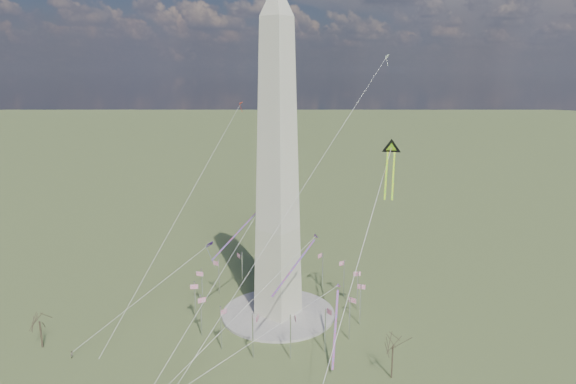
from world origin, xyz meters
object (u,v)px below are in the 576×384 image
Objects in this scene: washington_monument at (278,167)px; kite_delta_black at (391,151)px; person_west at (72,354)px; tree_near at (393,343)px.

washington_monument reaches higher than kite_delta_black.
washington_monument is at bearing -79.79° from person_west.
person_west is at bearing -118.96° from washington_monument.
tree_near reaches higher than person_west.
washington_monument is 77.06m from person_west.
kite_delta_black is at bearing -97.52° from person_west.
tree_near is 49.46m from kite_delta_black.
kite_delta_black is (33.62, 6.12, 7.14)m from washington_monument.
washington_monument reaches higher than tree_near.
washington_monument is 34.91m from kite_delta_black.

